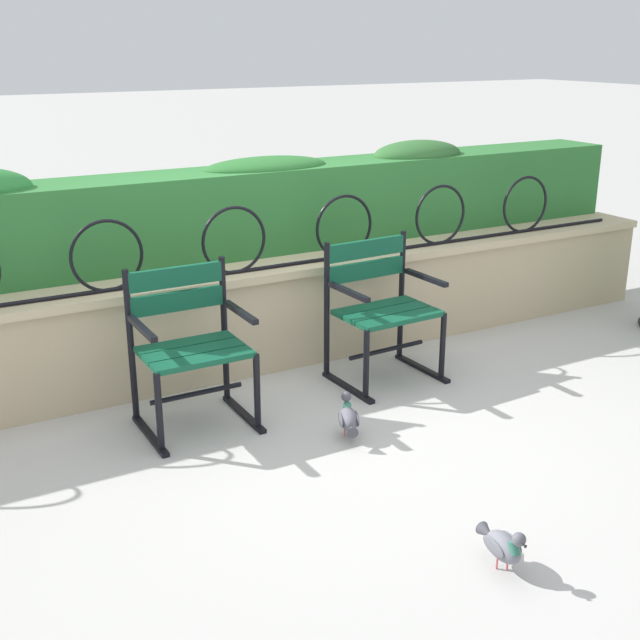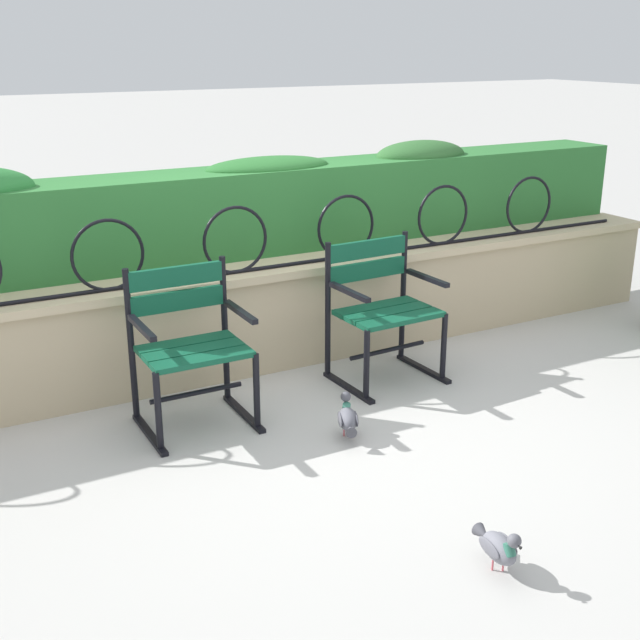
{
  "view_description": "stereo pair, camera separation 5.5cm",
  "coord_description": "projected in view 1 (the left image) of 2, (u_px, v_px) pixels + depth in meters",
  "views": [
    {
      "loc": [
        -2.09,
        -3.62,
        2.02
      ],
      "look_at": [
        0.0,
        0.12,
        0.55
      ],
      "focal_mm": 46.1,
      "sensor_mm": 36.0,
      "label": 1
    },
    {
      "loc": [
        -2.04,
        -3.65,
        2.02
      ],
      "look_at": [
        0.0,
        0.12,
        0.55
      ],
      "focal_mm": 46.1,
      "sensor_mm": 36.0,
      "label": 2
    }
  ],
  "objects": [
    {
      "name": "ground_plane",
      "position": [
        331.0,
        419.0,
        4.61
      ],
      "size": [
        60.0,
        60.0,
        0.0
      ],
      "primitive_type": "plane",
      "color": "#B7B5AF"
    },
    {
      "name": "stone_wall",
      "position": [
        259.0,
        316.0,
        5.27
      ],
      "size": [
        6.42,
        0.41,
        0.66
      ],
      "color": "tan",
      "rests_on": "ground"
    },
    {
      "name": "hedge_row",
      "position": [
        228.0,
        208.0,
        5.39
      ],
      "size": [
        6.29,
        0.46,
        0.69
      ],
      "color": "#2D7033",
      "rests_on": "stone_wall"
    },
    {
      "name": "park_chair_right",
      "position": [
        380.0,
        305.0,
        5.06
      ],
      "size": [
        0.64,
        0.55,
        0.87
      ],
      "color": "#0F4C33",
      "rests_on": "ground"
    },
    {
      "name": "iron_arch_fence",
      "position": [
        238.0,
        244.0,
        4.97
      ],
      "size": [
        5.89,
        0.02,
        0.42
      ],
      "color": "black",
      "rests_on": "stone_wall"
    },
    {
      "name": "pigeon_far_side",
      "position": [
        349.0,
        418.0,
        4.36
      ],
      "size": [
        0.17,
        0.28,
        0.22
      ],
      "color": "#5B5B66",
      "rests_on": "ground"
    },
    {
      "name": "park_chair_left",
      "position": [
        189.0,
        343.0,
        4.43
      ],
      "size": [
        0.59,
        0.52,
        0.88
      ],
      "color": "#0F4C33",
      "rests_on": "ground"
    },
    {
      "name": "pigeon_near_chairs",
      "position": [
        503.0,
        545.0,
        3.27
      ],
      "size": [
        0.12,
        0.29,
        0.22
      ],
      "color": "slate",
      "rests_on": "ground"
    }
  ]
}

